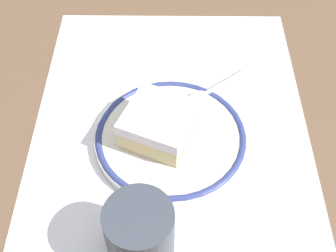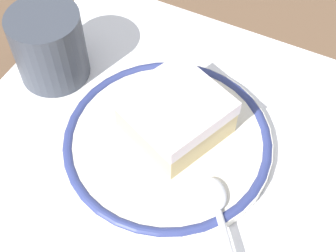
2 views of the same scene
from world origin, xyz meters
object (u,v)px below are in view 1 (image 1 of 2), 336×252
(cake_slice, at_px, (157,124))
(spoon, at_px, (208,91))
(cup, at_px, (138,234))
(napkin, at_px, (162,51))
(plate, at_px, (168,137))

(cake_slice, distance_m, spoon, 0.11)
(spoon, relative_size, cup, 1.42)
(spoon, xyz_separation_m, cup, (0.24, -0.09, 0.02))
(cup, relative_size, napkin, 0.77)
(spoon, height_order, cup, cup)
(plate, bearing_deg, cup, -11.48)
(spoon, relative_size, napkin, 1.09)
(plate, distance_m, cup, 0.16)
(plate, height_order, cake_slice, cake_slice)
(plate, xyz_separation_m, cake_slice, (-0.00, -0.01, 0.03))
(cup, xyz_separation_m, napkin, (-0.34, 0.02, -0.03))
(plate, xyz_separation_m, napkin, (-0.18, -0.01, -0.01))
(cake_slice, xyz_separation_m, cup, (0.16, -0.02, 0.00))
(cup, bearing_deg, spoon, 159.30)
(cake_slice, bearing_deg, spoon, 137.68)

